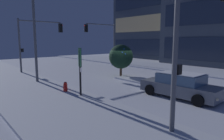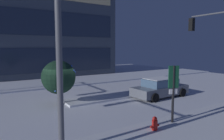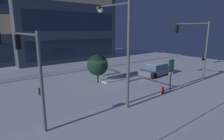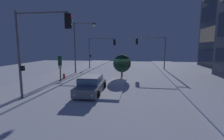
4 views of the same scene
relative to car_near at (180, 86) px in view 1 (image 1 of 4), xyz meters
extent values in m
plane|color=silver|center=(-7.28, 1.94, -0.71)|extent=(52.00, 52.00, 0.00)
cube|color=silver|center=(-7.28, -6.49, -0.64)|extent=(52.00, 5.20, 0.14)
cube|color=silver|center=(-7.28, 10.36, -0.64)|extent=(52.00, 5.20, 0.14)
cube|color=silver|center=(-2.62, 1.78, -0.64)|extent=(9.00, 1.80, 0.14)
cube|color=#232D42|center=(-3.59, 14.76, 1.59)|extent=(16.26, 0.10, 3.07)
cube|color=#384251|center=(-18.90, 21.66, 7.77)|extent=(15.05, 8.63, 16.97)
cube|color=#232D42|center=(-18.90, 17.31, 1.41)|extent=(13.55, 0.10, 2.83)
cube|color=#F2D18C|center=(-18.90, 17.31, 5.65)|extent=(13.55, 0.10, 2.83)
cube|color=slate|center=(0.00, 0.00, -0.18)|extent=(4.76, 2.06, 0.66)
cube|color=slate|center=(0.00, 0.00, 0.43)|extent=(2.59, 1.79, 0.60)
cube|color=white|center=(0.00, 0.00, 0.76)|extent=(2.40, 1.67, 0.04)
sphere|color=#F9E5B2|center=(2.38, -0.55, -0.22)|extent=(0.16, 0.16, 0.16)
cylinder|color=black|center=(1.51, 1.00, -0.38)|extent=(0.67, 0.24, 0.66)
cylinder|color=black|center=(1.58, -0.89, -0.38)|extent=(0.67, 0.24, 0.66)
cylinder|color=black|center=(-1.58, 0.89, -0.38)|extent=(0.67, 0.24, 0.66)
cylinder|color=black|center=(-1.51, -1.00, -0.38)|extent=(0.67, 0.24, 0.66)
cylinder|color=#565960|center=(-16.08, 8.56, 2.16)|extent=(0.18, 0.18, 5.75)
cylinder|color=#565960|center=(-16.08, 6.17, 4.83)|extent=(0.12, 4.78, 0.12)
cube|color=black|center=(-16.08, 3.78, 4.23)|extent=(0.32, 0.36, 1.00)
sphere|color=red|center=(-16.08, 3.59, 4.55)|extent=(0.20, 0.20, 0.20)
sphere|color=black|center=(-16.08, 3.59, 4.23)|extent=(0.20, 0.20, 0.20)
sphere|color=black|center=(-16.08, 3.59, 3.91)|extent=(0.20, 0.20, 0.20)
cylinder|color=#565960|center=(-15.45, -4.69, 2.09)|extent=(0.18, 0.18, 5.60)
cylinder|color=#565960|center=(-15.45, -2.40, 4.69)|extent=(0.12, 4.57, 0.12)
cube|color=black|center=(-15.45, -0.12, 4.09)|extent=(0.32, 0.36, 1.00)
sphere|color=red|center=(-15.45, 0.07, 4.41)|extent=(0.20, 0.20, 0.20)
sphere|color=black|center=(-15.45, 0.07, 4.09)|extent=(0.20, 0.20, 0.20)
sphere|color=black|center=(-15.45, 0.07, 3.77)|extent=(0.20, 0.20, 0.20)
cube|color=black|center=(-15.45, -4.47, 1.69)|extent=(0.20, 0.24, 0.36)
cylinder|color=#565960|center=(2.51, -4.69, 2.54)|extent=(0.18, 0.18, 6.50)
cube|color=black|center=(2.51, -4.47, 1.69)|extent=(0.20, 0.24, 0.36)
cylinder|color=#565960|center=(-9.70, -5.15, 3.03)|extent=(0.20, 0.20, 7.48)
cylinder|color=red|center=(-5.30, -4.92, -0.42)|extent=(0.26, 0.26, 0.59)
sphere|color=red|center=(-5.30, -4.92, -0.05)|extent=(0.22, 0.22, 0.22)
cylinder|color=red|center=(-5.48, -4.92, -0.39)|extent=(0.12, 0.10, 0.10)
cylinder|color=red|center=(-5.12, -4.92, -0.39)|extent=(0.12, 0.10, 0.10)
cylinder|color=black|center=(-3.85, -4.66, 0.78)|extent=(0.12, 0.12, 2.99)
cube|color=#144C2D|center=(-3.85, -4.66, 1.73)|extent=(0.54, 0.22, 1.10)
cube|color=white|center=(-3.85, -4.66, 1.00)|extent=(0.44, 0.18, 0.24)
cylinder|color=#473323|center=(-7.47, 1.98, -0.24)|extent=(0.22, 0.22, 0.94)
sphere|color=black|center=(-7.47, 1.98, 1.19)|extent=(2.26, 2.26, 2.26)
sphere|color=blue|center=(-6.68, 1.62, 1.94)|extent=(0.10, 0.10, 0.10)
sphere|color=blue|center=(-6.44, 1.58, 1.51)|extent=(0.10, 0.10, 0.10)
sphere|color=blue|center=(-8.05, 2.88, 0.79)|extent=(0.10, 0.10, 0.10)
sphere|color=blue|center=(-7.93, 1.28, 0.42)|extent=(0.10, 0.10, 0.10)
sphere|color=blue|center=(-6.63, 1.36, 1.65)|extent=(0.10, 0.10, 0.10)
camera|label=1|loc=(6.47, -10.91, 2.74)|focal=32.52mm
camera|label=2|loc=(-11.76, -11.54, 3.14)|focal=33.16mm
camera|label=3|loc=(-18.29, -14.26, 4.98)|focal=29.63mm
camera|label=4|loc=(13.46, 3.93, 3.23)|focal=26.48mm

